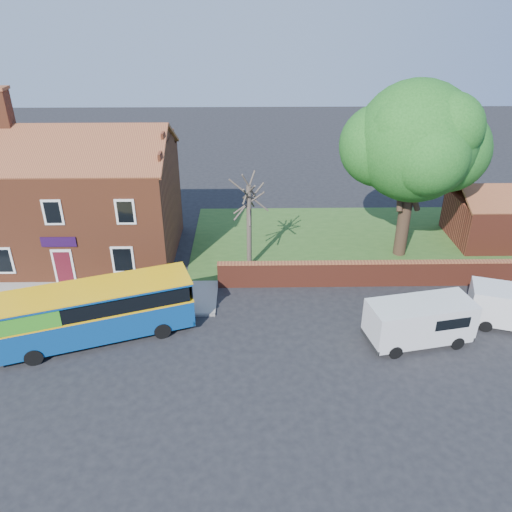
{
  "coord_description": "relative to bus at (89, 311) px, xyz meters",
  "views": [
    {
      "loc": [
        3.81,
        -18.2,
        15.28
      ],
      "look_at": [
        4.2,
        5.0,
        3.08
      ],
      "focal_mm": 35.0,
      "sensor_mm": 36.0,
      "label": 1
    }
  ],
  "objects": [
    {
      "name": "ground",
      "position": [
        3.99,
        -2.11,
        -1.63
      ],
      "size": [
        120.0,
        120.0,
        0.0
      ],
      "primitive_type": "plane",
      "color": "black",
      "rests_on": "ground"
    },
    {
      "name": "boundary_wall",
      "position": [
        16.99,
        4.89,
        -0.82
      ],
      "size": [
        22.0,
        0.38,
        1.6
      ],
      "color": "maroon",
      "rests_on": "ground"
    },
    {
      "name": "large_tree",
      "position": [
        17.88,
        9.11,
        5.67
      ],
      "size": [
        9.14,
        7.23,
        11.14
      ],
      "color": "black",
      "rests_on": "ground"
    },
    {
      "name": "van_near",
      "position": [
        16.1,
        -0.49,
        -0.38
      ],
      "size": [
        5.38,
        2.98,
        2.23
      ],
      "rotation": [
        0.0,
        0.0,
        0.2
      ],
      "color": "silver",
      "rests_on": "ground"
    },
    {
      "name": "shop_building",
      "position": [
        -3.03,
        9.39,
        1.79
      ],
      "size": [
        12.3,
        8.13,
        10.5
      ],
      "color": "brown",
      "rests_on": "ground"
    },
    {
      "name": "grass_strip",
      "position": [
        16.99,
        10.89,
        -1.61
      ],
      "size": [
        26.0,
        12.0,
        0.04
      ],
      "primitive_type": "cube",
      "color": "#426B28",
      "rests_on": "ground"
    },
    {
      "name": "bare_tree",
      "position": [
        7.85,
        7.31,
        1.39
      ],
      "size": [
        2.2,
        2.62,
        5.87
      ],
      "color": "#4C4238",
      "rests_on": "ground"
    },
    {
      "name": "bus",
      "position": [
        0.0,
        0.0,
        0.0
      ],
      "size": [
        9.64,
        5.3,
        2.86
      ],
      "rotation": [
        0.0,
        0.0,
        0.33
      ],
      "color": "navy",
      "rests_on": "ground"
    },
    {
      "name": "kerb",
      "position": [
        -3.01,
        1.89,
        -1.56
      ],
      "size": [
        18.0,
        0.15,
        0.14
      ],
      "primitive_type": "cube",
      "color": "slate",
      "rests_on": "ground"
    },
    {
      "name": "pavement",
      "position": [
        -3.01,
        3.64,
        -1.57
      ],
      "size": [
        18.0,
        3.5,
        0.12
      ],
      "primitive_type": "cube",
      "color": "gray",
      "rests_on": "ground"
    }
  ]
}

